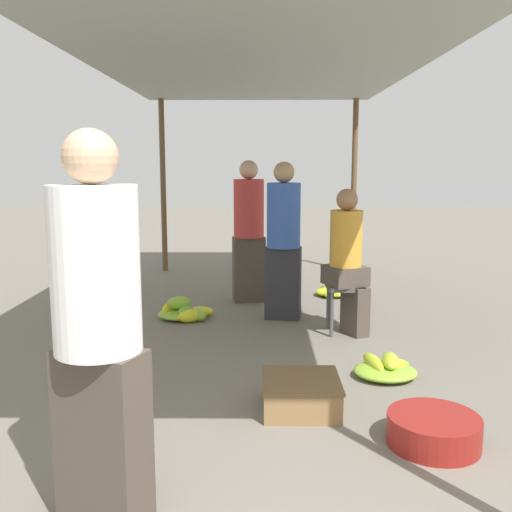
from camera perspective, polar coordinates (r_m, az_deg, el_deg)
The scene contains 14 objects.
canopy_post_back_left at distance 8.55m, azimuth -9.27°, elevation 6.86°, with size 0.08×0.08×2.52m, color brown.
canopy_post_back_right at distance 8.54m, azimuth 9.76°, elevation 6.85°, with size 0.08×0.08×2.52m, color brown.
canopy_tarp at distance 5.30m, azimuth 0.08°, elevation 19.50°, with size 3.20×6.82×0.04m, color #9EA399.
vendor_foreground at distance 2.51m, azimuth -15.51°, elevation -7.06°, with size 0.48×0.48×1.73m.
stool at distance 5.45m, azimuth 8.86°, elevation -3.84°, with size 0.34×0.34×0.47m.
vendor_seated at distance 5.38m, azimuth 9.17°, elevation -0.23°, with size 0.44×0.44×1.37m.
basin_black at distance 3.55m, azimuth 17.33°, elevation -16.31°, with size 0.53×0.53×0.17m.
banana_pile_left_0 at distance 4.15m, azimuth -14.88°, elevation -12.24°, with size 0.39×0.39×0.25m.
banana_pile_left_1 at distance 5.96m, azimuth -7.11°, elevation -5.58°, with size 0.57×0.50×0.24m.
banana_pile_right_0 at distance 4.48m, azimuth 12.90°, elevation -10.87°, with size 0.47×0.43×0.17m.
banana_pile_right_1 at distance 6.99m, azimuth 7.86°, elevation -3.54°, with size 0.46×0.48×0.15m.
crate_near at distance 3.83m, azimuth 4.51°, elevation -13.59°, with size 0.51×0.51×0.21m.
shopper_walking_mid at distance 5.81m, azimuth 2.77°, elevation 1.75°, with size 0.39×0.39×1.61m.
shopper_walking_far at distance 6.55m, azimuth -0.72°, elevation 2.69°, with size 0.40×0.40×1.63m.
Camera 1 is at (0.04, -1.70, 1.59)m, focal length 40.00 mm.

